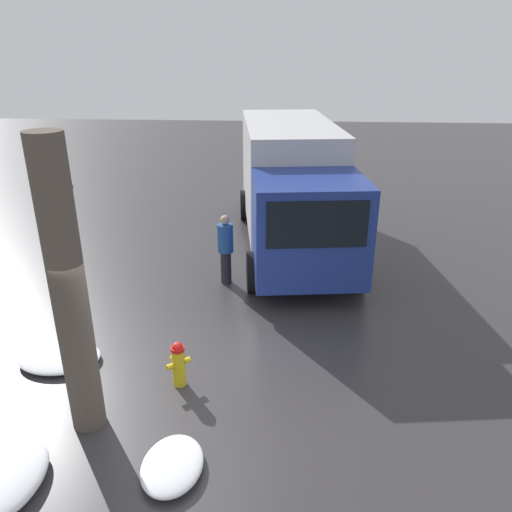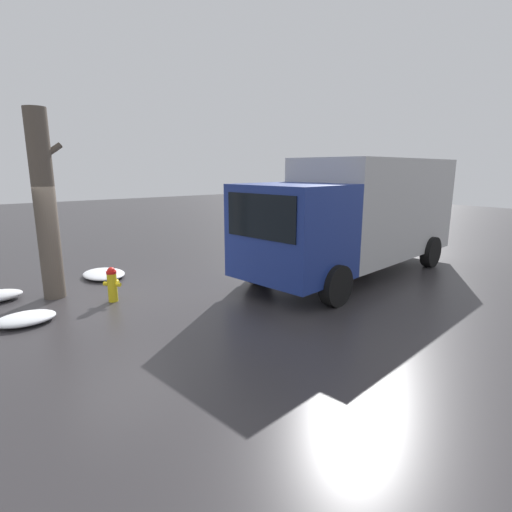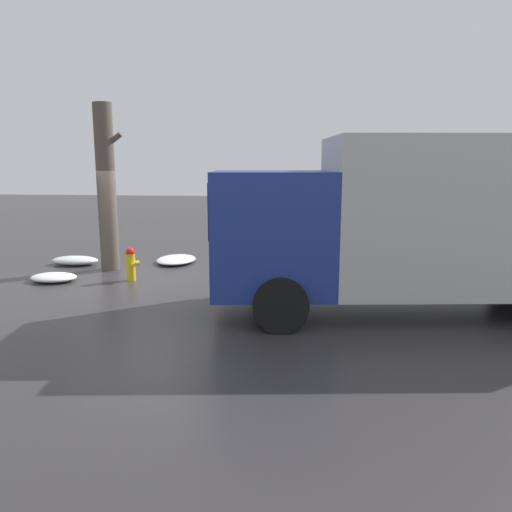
% 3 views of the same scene
% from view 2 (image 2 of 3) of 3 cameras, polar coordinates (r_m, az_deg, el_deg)
% --- Properties ---
extents(ground_plane, '(60.00, 60.00, 0.00)m').
position_cam_2_polar(ground_plane, '(9.45, -19.68, -6.09)').
color(ground_plane, '#333033').
extents(fire_hydrant, '(0.36, 0.37, 0.78)m').
position_cam_2_polar(fire_hydrant, '(9.34, -19.84, -3.76)').
color(fire_hydrant, yellow).
rests_on(fire_hydrant, ground_plane).
extents(tree_trunk, '(0.70, 0.46, 4.13)m').
position_cam_2_polar(tree_trunk, '(9.89, -27.88, 6.33)').
color(tree_trunk, brown).
rests_on(tree_trunk, ground_plane).
extents(delivery_truck, '(7.66, 3.27, 3.14)m').
position_cam_2_polar(delivery_truck, '(11.31, 14.62, 6.02)').
color(delivery_truck, navy).
rests_on(delivery_truck, ground_plane).
extents(pedestrian, '(0.35, 0.35, 1.61)m').
position_cam_2_polar(pedestrian, '(10.68, -0.12, 1.60)').
color(pedestrian, '#23232D').
rests_on(pedestrian, ground_plane).
extents(snow_pile_by_hydrant, '(1.06, 0.79, 0.18)m').
position_cam_2_polar(snow_pile_by_hydrant, '(8.82, -30.08, -7.75)').
color(snow_pile_by_hydrant, white).
rests_on(snow_pile_by_hydrant, ground_plane).
extents(snow_pile_curbside, '(1.04, 1.39, 0.17)m').
position_cam_2_polar(snow_pile_curbside, '(11.57, -20.91, -2.41)').
color(snow_pile_curbside, white).
rests_on(snow_pile_curbside, ground_plane).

